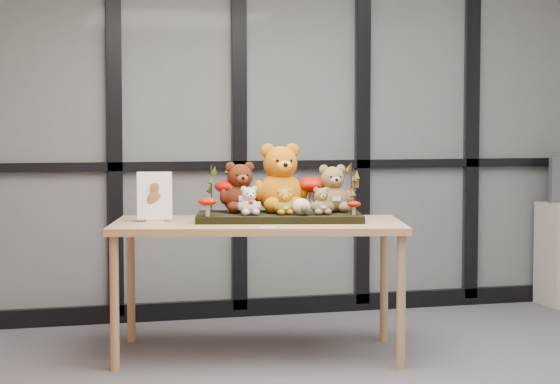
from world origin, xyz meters
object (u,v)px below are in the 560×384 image
object	(u,v)px
bear_tan_back	(332,186)
mushroom_back_left	(231,194)
bear_pooh_yellow	(280,174)
bear_white_bow	(249,199)
sign_holder	(155,199)
display_table	(258,233)
mushroom_front_left	(207,206)
bear_beige_small	(321,199)
plush_cream_hedgehog	(301,206)
diorama_tray	(279,217)
bear_small_yellow	(284,201)
mushroom_front_right	(354,207)
mushroom_back_right	(312,192)
bear_brown_medium	(240,185)

from	to	relation	value
bear_tan_back	mushroom_back_left	size ratio (longest dim) A/B	1.45
bear_pooh_yellow	bear_white_bow	distance (m)	0.32
mushroom_back_left	sign_holder	distance (m)	0.46
display_table	mushroom_front_left	distance (m)	0.35
bear_pooh_yellow	bear_beige_small	bearing A→B (deg)	-41.93
mushroom_front_left	bear_tan_back	bearing A→B (deg)	6.13
display_table	bear_tan_back	bearing A→B (deg)	19.63
bear_beige_small	plush_cream_hedgehog	world-z (taller)	bear_beige_small
diorama_tray	bear_tan_back	size ratio (longest dim) A/B	3.09
display_table	bear_small_yellow	size ratio (longest dim) A/B	11.03
bear_beige_small	sign_holder	bearing A→B (deg)	177.34
diorama_tray	bear_pooh_yellow	world-z (taller)	bear_pooh_yellow
bear_pooh_yellow	mushroom_front_left	bearing A→B (deg)	-144.72
mushroom_front_right	mushroom_back_right	bearing A→B (deg)	116.12
bear_white_bow	bear_brown_medium	bearing A→B (deg)	106.69
bear_pooh_yellow	mushroom_front_right	world-z (taller)	bear_pooh_yellow
mushroom_back_left	plush_cream_hedgehog	bearing A→B (deg)	-45.51
bear_beige_small	sign_holder	xyz separation A→B (m)	(-0.91, 0.28, 0.00)
diorama_tray	mushroom_back_right	size ratio (longest dim) A/B	4.22
bear_small_yellow	mushroom_front_right	world-z (taller)	bear_small_yellow
diorama_tray	mushroom_front_right	distance (m)	0.44
bear_beige_small	mushroom_back_left	xyz separation A→B (m)	(-0.45, 0.34, 0.02)
mushroom_back_left	mushroom_back_right	xyz separation A→B (m)	(0.48, -0.09, 0.01)
display_table	bear_beige_small	size ratio (longest dim) A/B	10.35
bear_brown_medium	sign_holder	distance (m)	0.51
bear_tan_back	bear_pooh_yellow	bearing A→B (deg)	175.30
sign_holder	mushroom_front_left	bearing A→B (deg)	-29.41
bear_pooh_yellow	mushroom_front_right	size ratio (longest dim) A/B	5.04
bear_white_bow	bear_beige_small	xyz separation A→B (m)	(0.40, -0.09, -0.00)
display_table	bear_small_yellow	xyz separation A→B (m)	(0.14, -0.07, 0.19)
bear_tan_back	sign_holder	world-z (taller)	bear_tan_back
bear_white_bow	mushroom_back_right	world-z (taller)	mushroom_back_right
bear_pooh_yellow	display_table	bearing A→B (deg)	-125.88
bear_pooh_yellow	mushroom_back_left	world-z (taller)	bear_pooh_yellow
display_table	bear_small_yellow	bearing A→B (deg)	-11.92
bear_tan_back	bear_brown_medium	bearing A→B (deg)	-178.45
display_table	diorama_tray	world-z (taller)	diorama_tray
bear_pooh_yellow	bear_brown_medium	xyz separation A→B (m)	(-0.24, 0.02, -0.06)
diorama_tray	plush_cream_hedgehog	world-z (taller)	plush_cream_hedgehog
bear_pooh_yellow	bear_small_yellow	world-z (taller)	bear_pooh_yellow
bear_beige_small	mushroom_front_right	bearing A→B (deg)	-5.97
bear_brown_medium	mushroom_back_left	xyz separation A→B (m)	(-0.04, 0.06, -0.06)
bear_brown_medium	bear_small_yellow	bearing A→B (deg)	-34.24
bear_brown_medium	mushroom_back_left	size ratio (longest dim) A/B	1.53
bear_pooh_yellow	bear_beige_small	distance (m)	0.34
bear_white_bow	mushroom_back_right	distance (m)	0.46
bear_beige_small	bear_white_bow	bearing A→B (deg)	-177.73
diorama_tray	bear_white_bow	world-z (taller)	bear_white_bow
diorama_tray	mushroom_front_left	bearing A→B (deg)	-156.86
bear_small_yellow	bear_beige_small	world-z (taller)	bear_beige_small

